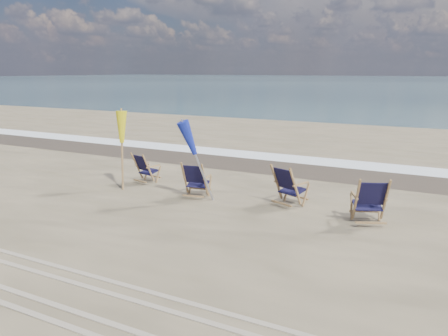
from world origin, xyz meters
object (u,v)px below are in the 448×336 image
object	(u,v)px
beach_chair_1	(205,181)
beach_chair_2	(295,188)
beach_chair_0	(148,169)
beach_chair_3	(385,202)
umbrella_blue	(199,138)
umbrella_yellow	(121,131)

from	to	relation	value
beach_chair_1	beach_chair_2	bearing A→B (deg)	177.19
beach_chair_0	beach_chair_3	size ratio (longest dim) A/B	0.86
umbrella_blue	beach_chair_0	bearing A→B (deg)	161.05
umbrella_yellow	beach_chair_3	bearing A→B (deg)	1.70
beach_chair_0	beach_chair_1	xyz separation A→B (m)	(2.14, -0.53, 0.03)
beach_chair_0	beach_chair_3	xyz separation A→B (m)	(6.44, -0.49, 0.08)
beach_chair_0	beach_chair_1	size ratio (longest dim) A/B	0.94
umbrella_yellow	beach_chair_0	bearing A→B (deg)	63.80
beach_chair_2	beach_chair_3	bearing A→B (deg)	-165.24
beach_chair_0	beach_chair_2	world-z (taller)	beach_chair_2
beach_chair_2	beach_chair_3	xyz separation A→B (m)	(2.03, -0.22, 0.01)
beach_chair_1	umbrella_blue	distance (m)	1.13
beach_chair_2	beach_chair_1	bearing A→B (deg)	27.78
beach_chair_0	beach_chair_1	world-z (taller)	beach_chair_1
beach_chair_3	beach_chair_2	bearing A→B (deg)	-28.84
beach_chair_2	umbrella_blue	size ratio (longest dim) A/B	0.49
umbrella_yellow	umbrella_blue	bearing A→B (deg)	-0.82
umbrella_blue	beach_chair_3	bearing A→B (deg)	3.11
beach_chair_2	umbrella_yellow	world-z (taller)	umbrella_yellow
umbrella_yellow	umbrella_blue	xyz separation A→B (m)	(2.44, -0.03, -0.01)
beach_chair_2	umbrella_blue	distance (m)	2.59
beach_chair_1	umbrella_yellow	bearing A→B (deg)	-5.88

